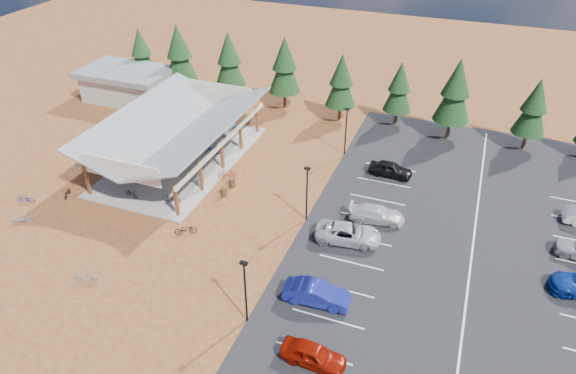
{
  "coord_description": "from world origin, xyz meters",
  "views": [
    {
      "loc": [
        15.96,
        -31.17,
        26.15
      ],
      "look_at": [
        3.11,
        2.62,
        2.46
      ],
      "focal_mm": 32.0,
      "sensor_mm": 36.0,
      "label": 1
    }
  ],
  "objects_px": {
    "bike_pavilion": "(178,126)",
    "lamp_post_0": "(245,288)",
    "bike_1": "(151,161)",
    "outbuilding": "(128,84)",
    "bike_15": "(227,173)",
    "bike_4": "(171,198)",
    "car_1": "(317,294)",
    "trash_bin_0": "(224,192)",
    "bike_12": "(186,229)",
    "bike_5": "(196,178)",
    "bike_3": "(190,123)",
    "trash_bin_1": "(232,183)",
    "lamp_post_2": "(346,128)",
    "bike_8": "(67,193)",
    "bike_0": "(131,193)",
    "bike_10": "(25,199)",
    "car_4": "(391,169)",
    "bike_9": "(22,218)",
    "lamp_post_1": "(307,190)",
    "car_0": "(313,355)",
    "bike_13": "(86,277)",
    "bike_2": "(179,143)",
    "car_2": "(348,233)",
    "car_3": "(377,214)"
  },
  "relations": [
    {
      "from": "bike_5",
      "to": "bike_10",
      "type": "distance_m",
      "value": 14.97
    },
    {
      "from": "bike_pavilion",
      "to": "lamp_post_0",
      "type": "relative_size",
      "value": 3.77
    },
    {
      "from": "bike_5",
      "to": "car_1",
      "type": "height_order",
      "value": "car_1"
    },
    {
      "from": "car_4",
      "to": "bike_1",
      "type": "bearing_deg",
      "value": 109.13
    },
    {
      "from": "bike_0",
      "to": "car_4",
      "type": "bearing_deg",
      "value": -45.45
    },
    {
      "from": "outbuilding",
      "to": "bike_13",
      "type": "distance_m",
      "value": 33.4
    },
    {
      "from": "bike_pavilion",
      "to": "bike_2",
      "type": "distance_m",
      "value": 4.32
    },
    {
      "from": "trash_bin_0",
      "to": "bike_12",
      "type": "xyz_separation_m",
      "value": [
        -0.39,
        -6.08,
        0.02
      ]
    },
    {
      "from": "bike_0",
      "to": "bike_4",
      "type": "bearing_deg",
      "value": -66.17
    },
    {
      "from": "car_3",
      "to": "lamp_post_0",
      "type": "bearing_deg",
      "value": 149.17
    },
    {
      "from": "bike_2",
      "to": "bike_9",
      "type": "bearing_deg",
      "value": 165.0
    },
    {
      "from": "bike_4",
      "to": "car_3",
      "type": "distance_m",
      "value": 17.94
    },
    {
      "from": "bike_12",
      "to": "car_3",
      "type": "height_order",
      "value": "car_3"
    },
    {
      "from": "bike_9",
      "to": "outbuilding",
      "type": "bearing_deg",
      "value": -23.96
    },
    {
      "from": "bike_4",
      "to": "bike_10",
      "type": "distance_m",
      "value": 12.96
    },
    {
      "from": "bike_pavilion",
      "to": "bike_3",
      "type": "xyz_separation_m",
      "value": [
        -2.83,
        6.63,
        -3.25
      ]
    },
    {
      "from": "trash_bin_0",
      "to": "bike_4",
      "type": "bearing_deg",
      "value": -145.32
    },
    {
      "from": "bike_2",
      "to": "car_0",
      "type": "distance_m",
      "value": 30.23
    },
    {
      "from": "bike_10",
      "to": "car_1",
      "type": "bearing_deg",
      "value": 65.82
    },
    {
      "from": "trash_bin_1",
      "to": "bike_15",
      "type": "distance_m",
      "value": 1.68
    },
    {
      "from": "bike_4",
      "to": "bike_8",
      "type": "distance_m",
      "value": 9.64
    },
    {
      "from": "bike_8",
      "to": "bike_13",
      "type": "xyz_separation_m",
      "value": [
        8.95,
        -8.46,
        0.15
      ]
    },
    {
      "from": "bike_1",
      "to": "bike_15",
      "type": "height_order",
      "value": "bike_1"
    },
    {
      "from": "bike_pavilion",
      "to": "bike_2",
      "type": "bearing_deg",
      "value": 127.54
    },
    {
      "from": "lamp_post_1",
      "to": "lamp_post_2",
      "type": "distance_m",
      "value": 12.0
    },
    {
      "from": "lamp_post_0",
      "to": "trash_bin_0",
      "type": "height_order",
      "value": "lamp_post_0"
    },
    {
      "from": "bike_0",
      "to": "car_0",
      "type": "bearing_deg",
      "value": -103.24
    },
    {
      "from": "bike_2",
      "to": "bike_5",
      "type": "bearing_deg",
      "value": -133.81
    },
    {
      "from": "bike_13",
      "to": "bike_12",
      "type": "bearing_deg",
      "value": 133.03
    },
    {
      "from": "trash_bin_1",
      "to": "bike_3",
      "type": "height_order",
      "value": "bike_3"
    },
    {
      "from": "bike_12",
      "to": "bike_15",
      "type": "bearing_deg",
      "value": -26.53
    },
    {
      "from": "bike_5",
      "to": "car_0",
      "type": "xyz_separation_m",
      "value": [
        16.65,
        -15.23,
        0.1
      ]
    },
    {
      "from": "bike_5",
      "to": "bike_3",
      "type": "bearing_deg",
      "value": 28.64
    },
    {
      "from": "trash_bin_1",
      "to": "bike_10",
      "type": "xyz_separation_m",
      "value": [
        -15.99,
        -8.82,
        -0.02
      ]
    },
    {
      "from": "lamp_post_1",
      "to": "bike_13",
      "type": "relative_size",
      "value": 2.81
    },
    {
      "from": "bike_2",
      "to": "car_0",
      "type": "height_order",
      "value": "car_0"
    },
    {
      "from": "lamp_post_2",
      "to": "bike_9",
      "type": "xyz_separation_m",
      "value": [
        -22.05,
        -20.95,
        -2.49
      ]
    },
    {
      "from": "bike_9",
      "to": "car_1",
      "type": "height_order",
      "value": "car_1"
    },
    {
      "from": "car_2",
      "to": "lamp_post_1",
      "type": "bearing_deg",
      "value": 61.3
    },
    {
      "from": "bike_13",
      "to": "car_1",
      "type": "xyz_separation_m",
      "value": [
        16.09,
        4.09,
        0.25
      ]
    },
    {
      "from": "trash_bin_1",
      "to": "bike_5",
      "type": "height_order",
      "value": "bike_5"
    },
    {
      "from": "lamp_post_0",
      "to": "bike_8",
      "type": "relative_size",
      "value": 3.38
    },
    {
      "from": "lamp_post_2",
      "to": "bike_8",
      "type": "xyz_separation_m",
      "value": [
        -21.25,
        -16.42,
        -2.58
      ]
    },
    {
      "from": "bike_12",
      "to": "car_2",
      "type": "bearing_deg",
      "value": -104.08
    },
    {
      "from": "lamp_post_0",
      "to": "car_1",
      "type": "height_order",
      "value": "lamp_post_0"
    },
    {
      "from": "bike_1",
      "to": "car_4",
      "type": "bearing_deg",
      "value": -87.6
    },
    {
      "from": "bike_0",
      "to": "car_2",
      "type": "distance_m",
      "value": 19.83
    },
    {
      "from": "bike_9",
      "to": "lamp_post_1",
      "type": "bearing_deg",
      "value": -107.43
    },
    {
      "from": "bike_4",
      "to": "car_1",
      "type": "xyz_separation_m",
      "value": [
        15.73,
        -6.85,
        0.25
      ]
    },
    {
      "from": "bike_1",
      "to": "outbuilding",
      "type": "bearing_deg",
      "value": 27.42
    }
  ]
}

